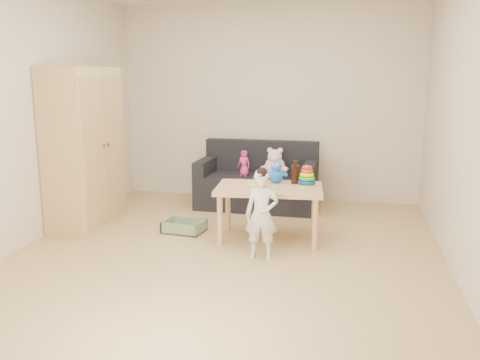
% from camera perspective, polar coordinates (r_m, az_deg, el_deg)
% --- Properties ---
extents(room, '(4.50, 4.50, 4.50)m').
position_cam_1_polar(room, '(4.67, -1.27, 7.25)').
color(room, tan).
rests_on(room, ground).
extents(wardrobe, '(0.49, 0.97, 1.75)m').
position_cam_1_polar(wardrobe, '(5.81, -17.09, 3.38)').
color(wardrobe, tan).
rests_on(wardrobe, ground).
extents(sofa, '(1.50, 0.78, 0.42)m').
position_cam_1_polar(sofa, '(6.48, 1.91, -1.28)').
color(sofa, black).
rests_on(sofa, ground).
extents(play_table, '(1.12, 0.76, 0.56)m').
position_cam_1_polar(play_table, '(5.20, 3.26, -3.74)').
color(play_table, tan).
rests_on(play_table, ground).
extents(storage_bin, '(0.46, 0.37, 0.13)m').
position_cam_1_polar(storage_bin, '(5.53, -6.29, -5.17)').
color(storage_bin, gray).
rests_on(storage_bin, ground).
extents(toddler, '(0.31, 0.22, 0.81)m').
position_cam_1_polar(toddler, '(4.64, 2.44, -4.05)').
color(toddler, silver).
rests_on(toddler, ground).
extents(pink_bear, '(0.33, 0.31, 0.31)m').
position_cam_1_polar(pink_bear, '(6.28, 3.93, 1.70)').
color(pink_bear, '#FFBBCD').
rests_on(pink_bear, sofa).
extents(doll, '(0.18, 0.15, 0.32)m').
position_cam_1_polar(doll, '(6.37, 0.46, 1.88)').
color(doll, '#F02D91').
rests_on(doll, sofa).
extents(ring_stacker, '(0.19, 0.19, 0.21)m').
position_cam_1_polar(ring_stacker, '(5.18, 7.51, 0.23)').
color(ring_stacker, '#D2EC0C').
rests_on(ring_stacker, play_table).
extents(brown_bottle, '(0.08, 0.08, 0.24)m').
position_cam_1_polar(brown_bottle, '(5.28, 6.23, 0.71)').
color(brown_bottle, black).
rests_on(brown_bottle, play_table).
extents(blue_plush, '(0.22, 0.19, 0.23)m').
position_cam_1_polar(blue_plush, '(5.30, 4.09, 0.94)').
color(blue_plush, '#1C7AFF').
rests_on(blue_plush, play_table).
extents(wooden_figure, '(0.05, 0.04, 0.11)m').
position_cam_1_polar(wooden_figure, '(5.07, 2.63, -0.28)').
color(wooden_figure, brown).
rests_on(wooden_figure, play_table).
extents(yellow_book, '(0.19, 0.19, 0.01)m').
position_cam_1_polar(yellow_book, '(5.27, 1.76, -0.33)').
color(yellow_book, yellow).
rests_on(yellow_book, play_table).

